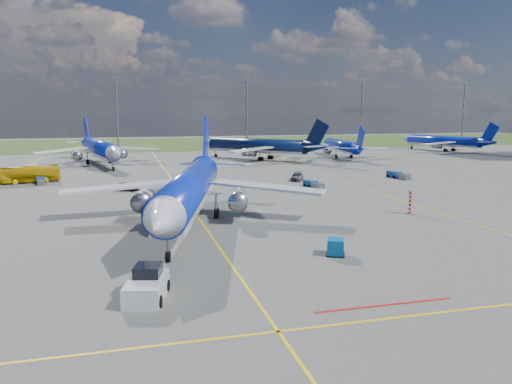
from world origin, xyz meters
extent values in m
plane|color=#52524F|center=(0.00, 0.00, 0.00)|extent=(400.00, 400.00, 0.00)
cube|color=#2D4719|center=(0.00, 150.00, 0.00)|extent=(400.00, 80.00, 0.01)
cube|color=yellow|center=(0.00, 30.00, 0.01)|extent=(0.25, 160.00, 0.02)
cube|color=yellow|center=(0.00, -20.00, 0.01)|extent=(60.00, 0.25, 0.02)
cube|color=yellow|center=(30.00, 40.00, 0.01)|extent=(0.25, 120.00, 0.02)
cube|color=#A5140F|center=(8.00, -18.00, 0.01)|extent=(10.00, 0.25, 0.02)
cylinder|color=slate|center=(-10.00, 110.00, 11.00)|extent=(0.50, 0.50, 22.00)
cube|color=slate|center=(-10.00, 110.00, 22.30)|extent=(2.20, 0.50, 0.80)
cylinder|color=slate|center=(30.00, 110.00, 11.00)|extent=(0.50, 0.50, 22.00)
cube|color=slate|center=(30.00, 110.00, 22.30)|extent=(2.20, 0.50, 0.80)
cylinder|color=slate|center=(70.00, 110.00, 11.00)|extent=(0.50, 0.50, 22.00)
cube|color=slate|center=(70.00, 110.00, 22.30)|extent=(2.20, 0.50, 0.80)
cylinder|color=slate|center=(110.00, 110.00, 11.00)|extent=(0.50, 0.50, 22.00)
cube|color=slate|center=(110.00, 110.00, 22.30)|extent=(2.20, 0.50, 0.80)
cylinder|color=red|center=(26.00, 8.00, 1.50)|extent=(0.50, 0.50, 3.00)
cube|color=silver|center=(-7.19, -12.76, 0.71)|extent=(3.47, 5.07, 1.43)
cube|color=black|center=(-7.03, -12.12, 1.70)|extent=(2.19, 2.35, 0.99)
cube|color=slate|center=(-6.49, -9.99, 0.60)|extent=(0.91, 2.63, 0.22)
cube|color=#0B5BA4|center=(9.64, -6.27, 0.72)|extent=(2.07, 2.25, 1.45)
imported|color=gold|center=(-25.22, 49.30, 1.52)|extent=(11.17, 5.41, 3.03)
imported|color=#999999|center=(-8.23, 35.93, 0.62)|extent=(4.88, 3.63, 1.23)
imported|color=#999999|center=(22.31, 39.93, 0.71)|extent=(4.00, 5.29, 1.43)
cube|color=#17538A|center=(21.88, 31.92, 0.56)|extent=(1.81, 2.83, 1.12)
cube|color=slate|center=(22.27, 29.30, 0.46)|extent=(1.52, 2.20, 0.92)
cube|color=navy|center=(-22.96, 48.61, 0.56)|extent=(1.84, 2.84, 1.12)
cube|color=slate|center=(-22.52, 46.01, 0.46)|extent=(1.54, 2.20, 0.91)
cube|color=#1A4F9C|center=(41.62, 38.78, 0.61)|extent=(1.97, 3.08, 1.22)
cube|color=slate|center=(42.06, 35.94, 0.50)|extent=(1.65, 2.39, 0.99)
camera|label=1|loc=(-8.25, -46.19, 12.80)|focal=35.00mm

